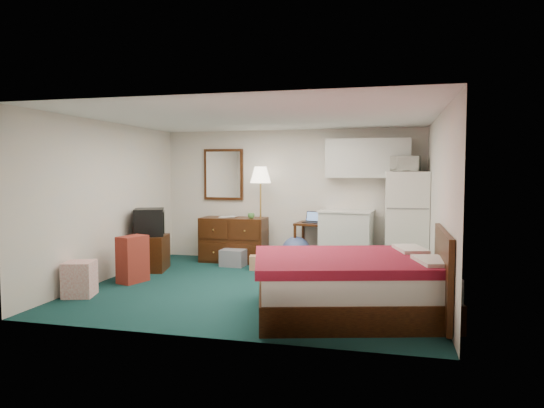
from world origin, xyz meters
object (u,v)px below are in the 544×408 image
(dresser, at_px, (234,240))
(desk, at_px, (314,243))
(fridge, at_px, (406,221))
(kitchen_counter, at_px, (346,239))
(tv_stand, at_px, (149,253))
(bed, at_px, (349,286))
(floor_lamp, at_px, (261,215))
(suitcase, at_px, (133,259))

(dresser, bearing_deg, desk, 3.05)
(dresser, bearing_deg, fridge, -2.34)
(desk, relative_size, kitchen_counter, 0.79)
(tv_stand, bearing_deg, fridge, -0.52)
(bed, bearing_deg, floor_lamp, 107.81)
(fridge, relative_size, bed, 0.79)
(fridge, xyz_separation_m, suitcase, (-4.13, -1.89, -0.49))
(suitcase, bearing_deg, floor_lamp, 71.85)
(dresser, distance_m, suitcase, 2.24)
(fridge, bearing_deg, floor_lamp, 175.23)
(floor_lamp, height_order, fridge, floor_lamp)
(bed, bearing_deg, kitchen_counter, 80.63)
(floor_lamp, distance_m, bed, 3.53)
(floor_lamp, xyz_separation_m, suitcase, (-1.50, -2.04, -0.54))
(floor_lamp, bearing_deg, fridge, -3.27)
(dresser, xyz_separation_m, kitchen_counter, (2.12, 0.07, 0.07))
(fridge, distance_m, suitcase, 4.57)
(fridge, height_order, bed, fridge)
(bed, bearing_deg, suitcase, 150.29)
(dresser, height_order, floor_lamp, floor_lamp)
(tv_stand, bearing_deg, suitcase, -90.76)
(desk, xyz_separation_m, kitchen_counter, (0.60, -0.02, 0.11))
(floor_lamp, distance_m, tv_stand, 2.14)
(dresser, relative_size, desk, 1.59)
(desk, bearing_deg, bed, -68.06)
(desk, xyz_separation_m, suitcase, (-2.50, -2.09, -0.03))
(fridge, distance_m, bed, 2.92)
(tv_stand, relative_size, suitcase, 0.92)
(dresser, xyz_separation_m, tv_stand, (-1.18, -1.12, -0.12))
(dresser, xyz_separation_m, suitcase, (-0.98, -2.01, -0.06))
(floor_lamp, height_order, suitcase, floor_lamp)
(kitchen_counter, relative_size, suitcase, 1.37)
(dresser, distance_m, fridge, 3.18)
(floor_lamp, height_order, kitchen_counter, floor_lamp)
(dresser, relative_size, tv_stand, 1.86)
(dresser, xyz_separation_m, floor_lamp, (0.52, 0.04, 0.48))
(kitchen_counter, relative_size, bed, 0.46)
(fridge, relative_size, suitcase, 2.37)
(bed, distance_m, suitcase, 3.51)
(kitchen_counter, height_order, fridge, fridge)
(kitchen_counter, bearing_deg, fridge, -5.07)
(fridge, relative_size, tv_stand, 2.59)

